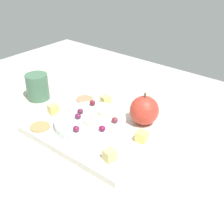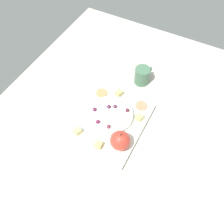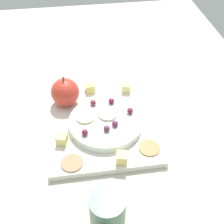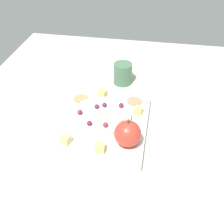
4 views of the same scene
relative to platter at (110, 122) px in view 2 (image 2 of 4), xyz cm
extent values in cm
cube|color=#BCB4A6|center=(3.97, 0.51, -3.07)|extent=(145.37, 103.92, 4.38)
cube|color=silver|center=(0.00, 0.00, 0.00)|extent=(32.99, 27.39, 1.76)
cylinder|color=silver|center=(-2.37, -0.87, 1.88)|extent=(18.84, 18.84, 1.99)
sphere|color=red|center=(8.05, 8.79, 4.76)|extent=(7.76, 7.76, 7.76)
cylinder|color=brown|center=(8.05, 8.79, 9.24)|extent=(0.50, 0.50, 1.20)
cube|color=#E7D36B|center=(12.31, 1.67, 2.14)|extent=(2.79, 2.79, 2.53)
cube|color=#EBD370|center=(-14.48, -3.10, 2.14)|extent=(3.06, 3.06, 2.53)
cube|color=#E2CF79|center=(10.91, -8.80, 2.14)|extent=(3.06, 3.06, 2.53)
cube|color=#E6D574|center=(-6.69, 10.36, 2.14)|extent=(3.15, 3.15, 2.53)
cylinder|color=tan|center=(-11.63, -10.29, 1.08)|extent=(5.19, 5.19, 0.40)
cylinder|color=tan|center=(-13.39, 8.32, 1.08)|extent=(5.19, 5.19, 0.40)
ellipsoid|color=maroon|center=(-0.69, -7.57, 3.65)|extent=(1.72, 1.54, 1.57)
ellipsoid|color=maroon|center=(3.80, -3.34, 3.57)|extent=(1.72, 1.54, 1.40)
ellipsoid|color=maroon|center=(3.69, 1.59, 3.62)|extent=(1.72, 1.54, 1.50)
ellipsoid|color=#5E2343|center=(-6.08, -0.74, 3.58)|extent=(1.72, 1.54, 1.41)
ellipsoid|color=maroon|center=(-6.66, 4.69, 3.64)|extent=(1.72, 1.54, 1.54)
ellipsoid|color=#611E44|center=(-4.74, -3.00, 3.58)|extent=(1.72, 1.54, 1.42)
cylinder|color=beige|center=(-0.80, 4.09, 3.17)|extent=(4.90, 4.90, 0.60)
cylinder|color=beige|center=(-0.59, -1.69, 3.17)|extent=(4.90, 4.90, 0.60)
cylinder|color=#456F53|center=(-27.87, 2.06, 3.22)|extent=(6.96, 6.96, 8.20)
torus|color=#456F53|center=(-32.29, 3.60, 3.22)|extent=(4.04, 2.07, 4.00)
camera|label=1|loc=(45.00, -49.25, 44.01)|focal=48.26mm
camera|label=2|loc=(50.39, 27.63, 88.62)|focal=40.51mm
camera|label=3|loc=(-57.29, 5.54, 56.96)|focal=48.65mm
camera|label=4|loc=(71.07, 15.62, 60.28)|focal=47.83mm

